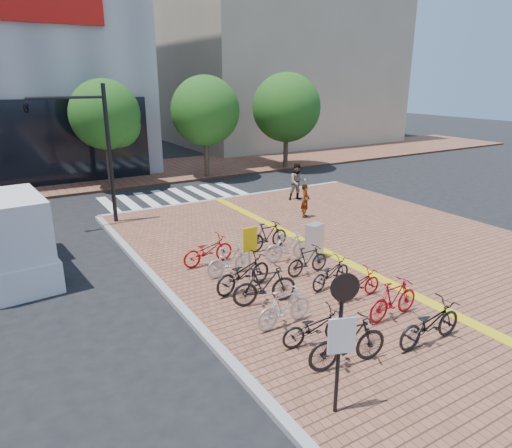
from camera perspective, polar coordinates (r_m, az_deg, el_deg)
ground at (r=13.21m, az=10.78°, el=-10.01°), size 120.00×120.00×0.00m
kerb_north at (r=24.10m, az=-2.71°, el=3.31°), size 14.00×0.25×0.15m
far_sidewalk at (r=31.24m, az=-15.55°, el=6.03°), size 70.00×8.00×0.15m
building_beige at (r=48.28m, az=1.91°, el=21.22°), size 20.00×18.00×18.00m
crosswalk at (r=24.89m, az=-9.99°, el=3.36°), size 7.50×4.00×0.01m
street_trees at (r=29.19m, az=-4.41°, el=13.82°), size 16.20×4.60×6.35m
bike_0 at (r=10.23m, az=11.43°, el=-14.27°), size 1.97×0.83×1.15m
bike_1 at (r=10.92m, az=7.36°, el=-12.65°), size 1.73×0.84×0.87m
bike_2 at (r=11.55m, az=3.57°, el=-10.35°), size 1.69×0.58×1.00m
bike_3 at (r=12.54m, az=1.09°, el=-7.66°), size 1.91×0.89×1.10m
bike_4 at (r=13.37m, az=-1.61°, el=-6.13°), size 2.09×1.09×1.05m
bike_5 at (r=14.35m, az=-3.31°, el=-4.57°), size 1.64×0.53×0.98m
bike_6 at (r=15.25m, az=-6.02°, el=-3.30°), size 1.87×0.78×0.96m
bike_7 at (r=11.56m, az=20.91°, el=-11.52°), size 1.96×0.70×1.02m
bike_8 at (r=12.39m, az=16.82°, el=-9.00°), size 1.74×0.56×1.04m
bike_9 at (r=13.20m, az=12.62°, el=-7.40°), size 1.61×0.57×0.84m
bike_10 at (r=13.78m, az=9.33°, el=-6.04°), size 1.72×0.89×0.86m
bike_11 at (r=14.49m, az=6.48°, el=-4.53°), size 1.56×0.48×0.93m
bike_12 at (r=15.47m, az=4.00°, el=-2.84°), size 1.73×0.74×1.01m
bike_13 at (r=16.48m, az=1.50°, el=-1.47°), size 1.72×0.60×1.02m
pedestrian_a at (r=20.34m, az=6.18°, el=2.89°), size 0.65×0.63×1.50m
pedestrian_b at (r=23.28m, az=5.22°, el=5.27°), size 1.07×0.93×1.85m
utility_box at (r=15.72m, az=7.31°, el=-2.16°), size 0.67×0.57×1.24m
yellow_sign at (r=13.61m, az=-0.79°, el=-2.58°), size 0.47×0.11×1.74m
notice_sign at (r=8.30m, az=10.63°, el=-12.62°), size 0.51×0.21×2.83m
traffic_light_pole at (r=19.74m, az=-21.92°, el=10.80°), size 3.09×1.19×5.75m
box_truck at (r=16.39m, az=-28.51°, el=-1.41°), size 2.48×4.97×2.78m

